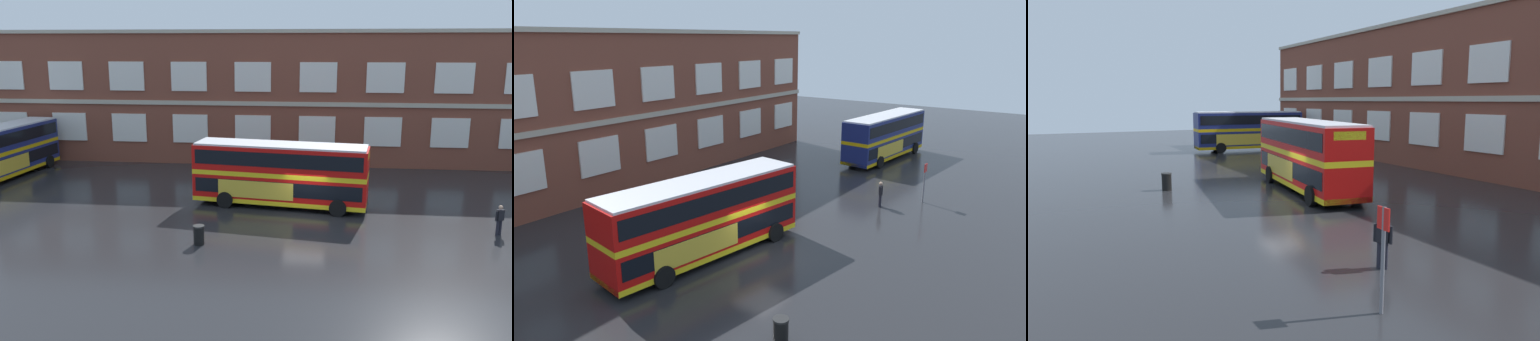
{
  "view_description": "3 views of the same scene",
  "coord_description": "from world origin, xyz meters",
  "views": [
    {
      "loc": [
        0.44,
        -30.88,
        10.15
      ],
      "look_at": [
        -3.34,
        3.72,
        1.96
      ],
      "focal_mm": 37.56,
      "sensor_mm": 36.0,
      "label": 1
    },
    {
      "loc": [
        -17.96,
        -13.75,
        10.79
      ],
      "look_at": [
        2.3,
        1.0,
        3.86
      ],
      "focal_mm": 33.82,
      "sensor_mm": 36.0,
      "label": 2
    },
    {
      "loc": [
        21.85,
        -11.0,
        5.24
      ],
      "look_at": [
        -1.45,
        0.65,
        1.32
      ],
      "focal_mm": 32.9,
      "sensor_mm": 36.0,
      "label": 3
    }
  ],
  "objects": [
    {
      "name": "double_decker_near",
      "position": [
        -23.41,
        7.52,
        2.15
      ],
      "size": [
        3.58,
        11.18,
        4.07
      ],
      "color": "navy",
      "rests_on": "ground"
    },
    {
      "name": "waiting_passenger",
      "position": [
        10.61,
        -1.93,
        0.93
      ],
      "size": [
        0.6,
        0.41,
        1.7
      ],
      "color": "black",
      "rests_on": "ground"
    },
    {
      "name": "bus_stand_flag",
      "position": [
        13.12,
        -3.94,
        1.64
      ],
      "size": [
        0.44,
        0.1,
        2.7
      ],
      "color": "slate",
      "rests_on": "ground"
    },
    {
      "name": "ground_plane",
      "position": [
        0.0,
        2.0,
        0.0
      ],
      "size": [
        120.0,
        120.0,
        0.0
      ],
      "primitive_type": "plane",
      "color": "#232326"
    },
    {
      "name": "brick_terminal_building",
      "position": [
        -2.02,
        17.98,
        5.55
      ],
      "size": [
        54.26,
        8.19,
        11.39
      ],
      "color": "brown",
      "rests_on": "ground"
    },
    {
      "name": "double_decker_middle",
      "position": [
        -1.63,
        2.25,
        2.15
      ],
      "size": [
        11.26,
        4.15,
        4.07
      ],
      "color": "red",
      "rests_on": "ground"
    },
    {
      "name": "station_litter_bin",
      "position": [
        -5.37,
        -5.07,
        0.52
      ],
      "size": [
        0.6,
        0.6,
        1.03
      ],
      "color": "black",
      "rests_on": "ground"
    }
  ]
}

